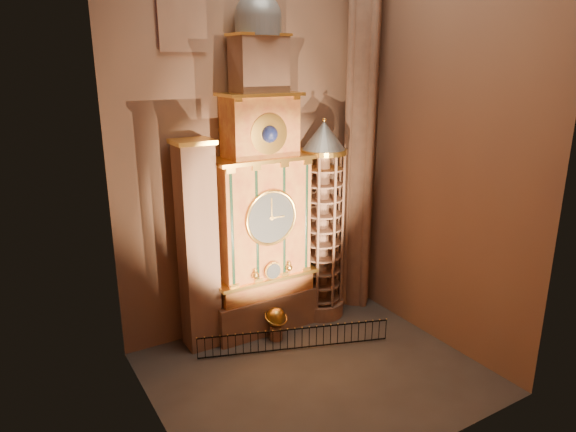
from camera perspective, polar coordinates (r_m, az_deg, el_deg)
floor at (r=24.27m, az=3.06°, el=-17.02°), size 14.00×14.00×0.00m
wall_back at (r=25.48m, az=-4.25°, el=11.11°), size 22.00×0.00×22.00m
wall_left at (r=17.39m, az=-16.04°, el=7.90°), size 0.00×22.00×22.00m
wall_right at (r=24.96m, az=17.14°, el=10.32°), size 0.00×22.00×22.00m
astronomical_clock at (r=25.37m, az=-2.98°, el=1.17°), size 5.60×2.41×16.70m
portrait_tower at (r=24.52m, az=-9.98°, el=-3.39°), size 1.80×1.60×10.20m
stair_turret at (r=27.31m, az=3.81°, el=-0.79°), size 2.50×2.50×10.80m
gothic_pier at (r=27.96m, az=8.16°, el=11.49°), size 2.04×2.04×22.00m
celestial_globe at (r=26.26m, az=-1.35°, el=-11.55°), size 1.47×1.43×1.72m
iron_railing at (r=25.58m, az=0.76°, el=-13.50°), size 8.81×3.21×1.10m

